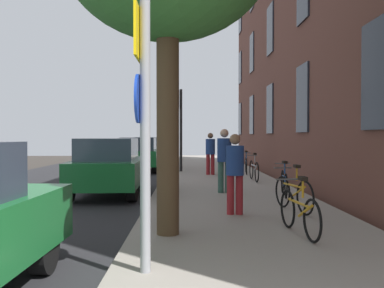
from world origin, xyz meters
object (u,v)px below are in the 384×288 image
(bicycle_2, at_px, (284,182))
(bicycle_3, at_px, (254,170))
(bicycle_0, at_px, (299,212))
(pedestrian_2, at_px, (210,151))
(pedestrian_1, at_px, (224,156))
(bicycle_4, at_px, (246,165))
(car_2, at_px, (139,154))
(bicycle_1, at_px, (293,193))
(car_3, at_px, (148,149))
(traffic_light, at_px, (179,115))
(pedestrian_0, at_px, (235,168))
(sign_post, at_px, (143,107))
(car_1, at_px, (109,166))

(bicycle_2, xyz_separation_m, bicycle_3, (-0.20, 3.77, 0.03))
(bicycle_0, xyz_separation_m, pedestrian_2, (-0.82, 10.59, 0.61))
(pedestrian_2, bearing_deg, bicycle_2, -75.47)
(pedestrian_1, height_order, pedestrian_2, pedestrian_1)
(bicycle_4, xyz_separation_m, car_2, (-4.78, 2.64, 0.34))
(bicycle_1, distance_m, bicycle_4, 8.92)
(bicycle_2, distance_m, car_3, 18.35)
(pedestrian_2, xyz_separation_m, car_3, (-3.57, 11.42, -0.25))
(bicycle_1, xyz_separation_m, car_2, (-4.52, 11.56, 0.34))
(traffic_light, bearing_deg, car_2, 144.53)
(pedestrian_0, bearing_deg, traffic_light, 97.19)
(car_2, bearing_deg, car_3, 92.19)
(bicycle_2, distance_m, bicycle_4, 6.63)
(pedestrian_1, bearing_deg, pedestrian_0, -91.37)
(sign_post, relative_size, bicycle_4, 1.93)
(traffic_light, height_order, bicycle_2, traffic_light)
(sign_post, relative_size, bicycle_2, 1.99)
(bicycle_3, distance_m, pedestrian_1, 3.46)
(bicycle_1, distance_m, car_2, 12.42)
(bicycle_4, relative_size, car_1, 0.43)
(pedestrian_2, distance_m, car_1, 6.13)
(sign_post, relative_size, car_3, 0.76)
(traffic_light, bearing_deg, sign_post, -90.56)
(sign_post, xyz_separation_m, bicycle_4, (3.00, 12.86, -1.53))
(traffic_light, bearing_deg, bicycle_3, -56.52)
(pedestrian_0, xyz_separation_m, car_3, (-3.57, 20.24, -0.20))
(sign_post, distance_m, bicycle_0, 3.31)
(bicycle_2, bearing_deg, pedestrian_0, -121.26)
(bicycle_1, xyz_separation_m, pedestrian_0, (-1.27, -0.35, 0.54))
(bicycle_4, distance_m, car_2, 5.47)
(bicycle_2, relative_size, car_3, 0.38)
(traffic_light, relative_size, bicycle_0, 2.19)
(traffic_light, xyz_separation_m, car_1, (-1.84, -6.96, -1.80))
(bicycle_1, bearing_deg, pedestrian_0, -164.51)
(car_2, height_order, car_3, same)
(pedestrian_1, bearing_deg, bicycle_3, 67.08)
(pedestrian_2, bearing_deg, sign_post, -96.73)
(pedestrian_0, relative_size, car_2, 0.40)
(bicycle_4, bearing_deg, traffic_light, 156.06)
(traffic_light, xyz_separation_m, pedestrian_2, (1.33, -1.72, -1.54))
(pedestrian_2, bearing_deg, bicycle_3, -59.80)
(bicycle_3, xyz_separation_m, pedestrian_0, (-1.40, -6.41, 0.54))
(bicycle_0, relative_size, car_1, 0.41)
(traffic_light, bearing_deg, bicycle_1, -75.69)
(sign_post, height_order, car_3, sign_post)
(sign_post, relative_size, pedestrian_1, 1.92)
(car_3, bearing_deg, bicycle_2, -73.62)
(bicycle_3, bearing_deg, bicycle_1, -91.28)
(bicycle_3, bearing_deg, traffic_light, 123.48)
(bicycle_1, xyz_separation_m, bicycle_2, (0.33, 2.29, -0.02))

